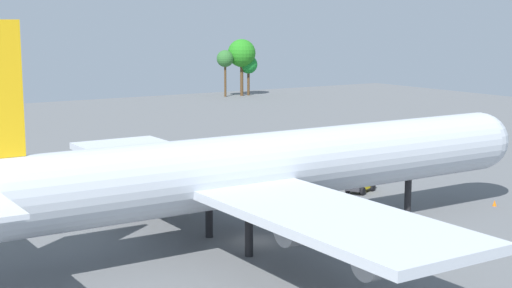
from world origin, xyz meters
The scene contains 5 objects.
ground_plane centered at (0.00, 0.00, 0.00)m, with size 254.59×254.59×0.00m, color slate.
cargo_airplane centered at (-0.26, 0.00, 6.59)m, with size 63.65×52.97×19.72m.
fuel_truck centered at (6.63, 36.31, 1.04)m, with size 2.85×4.12×2.08m.
baggage_tug centered at (20.82, 10.15, 1.12)m, with size 4.49×3.40×2.19m.
safety_cone_nose centered at (28.64, -2.73, 0.32)m, with size 0.44×0.44×0.63m, color orange.
Camera 1 is at (-36.07, -56.04, 19.66)m, focal length 53.77 mm.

